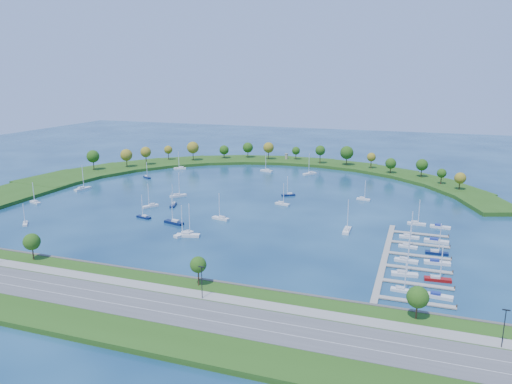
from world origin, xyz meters
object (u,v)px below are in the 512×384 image
(moored_boat_6, at_px, (180,168))
(moored_boat_13, at_px, (147,177))
(moored_boat_9, at_px, (144,216))
(moored_boat_10, at_px, (173,204))
(moored_boat_1, at_px, (178,195))
(moored_boat_3, at_px, (221,218))
(moored_boat_11, at_px, (267,170))
(moored_boat_12, at_px, (282,203))
(docked_boat_2, at_px, (404,273))
(docked_boat_8, at_px, (409,236))
(moored_boat_7, at_px, (310,173))
(moored_boat_17, at_px, (174,222))
(moored_boat_2, at_px, (363,198))
(docked_boat_11, at_px, (440,227))
(moored_boat_8, at_px, (184,233))
(docked_boat_3, at_px, (438,278))
(moored_boat_16, at_px, (25,223))
(docked_boat_6, at_px, (408,246))
(moored_boat_15, at_px, (150,205))
(harbor_tower, at_px, (286,156))
(moored_boat_5, at_px, (83,188))
(dock_system, at_px, (405,261))
(moored_boat_0, at_px, (347,230))
(docked_boat_5, at_px, (437,262))
(docked_boat_9, at_px, (436,241))
(docked_boat_1, at_px, (438,296))
(docked_boat_10, at_px, (416,223))
(docked_boat_7, at_px, (437,252))
(docked_boat_0, at_px, (402,289))
(docked_boat_4, at_px, (406,260))
(moored_boat_14, at_px, (35,202))

(moored_boat_6, distance_m, moored_boat_13, 34.53)
(moored_boat_9, bearing_deg, moored_boat_10, -83.34)
(moored_boat_1, xyz_separation_m, moored_boat_3, (39.01, -31.45, -0.03))
(moored_boat_11, height_order, moored_boat_12, moored_boat_11)
(moored_boat_3, xyz_separation_m, moored_boat_10, (-32.33, 13.69, -0.02))
(moored_boat_6, height_order, docked_boat_2, docked_boat_2)
(moored_boat_9, xyz_separation_m, docked_boat_8, (118.74, 11.38, 0.01))
(moored_boat_7, xyz_separation_m, moored_boat_17, (-33.23, -126.63, -0.01))
(moored_boat_2, xyz_separation_m, docked_boat_11, (37.94, -37.74, -0.23))
(moored_boat_8, height_order, docked_boat_3, moored_boat_8)
(moored_boat_2, distance_m, moored_boat_16, 166.95)
(docked_boat_6, bearing_deg, docked_boat_3, -65.70)
(moored_boat_10, bearing_deg, moored_boat_15, -77.42)
(docked_boat_3, bearing_deg, harbor_tower, 114.20)
(moored_boat_5, distance_m, moored_boat_13, 44.55)
(dock_system, distance_m, moored_boat_1, 135.04)
(moored_boat_8, distance_m, docked_boat_3, 100.66)
(moored_boat_0, distance_m, docked_boat_5, 44.15)
(moored_boat_15, distance_m, docked_boat_9, 136.65)
(moored_boat_13, relative_size, docked_boat_1, 1.22)
(docked_boat_8, bearing_deg, moored_boat_2, 113.00)
(moored_boat_16, height_order, docked_boat_1, moored_boat_16)
(moored_boat_1, bearing_deg, docked_boat_9, -65.47)
(docked_boat_9, distance_m, docked_boat_10, 23.49)
(docked_boat_7, bearing_deg, docked_boat_0, -107.47)
(moored_boat_10, distance_m, docked_boat_4, 122.57)
(moored_boat_1, bearing_deg, docked_boat_8, -65.63)
(moored_boat_3, height_order, docked_boat_7, moored_boat_3)
(moored_boat_17, height_order, docked_boat_6, moored_boat_17)
(moored_boat_0, bearing_deg, moored_boat_9, 96.06)
(moored_boat_10, distance_m, moored_boat_12, 55.99)
(moored_boat_3, distance_m, docked_boat_3, 102.13)
(moored_boat_11, distance_m, docked_boat_7, 167.63)
(docked_boat_3, bearing_deg, moored_boat_17, 162.18)
(dock_system, distance_m, moored_boat_15, 130.10)
(moored_boat_11, distance_m, moored_boat_12, 86.55)
(docked_boat_7, bearing_deg, moored_boat_3, 169.61)
(dock_system, xyz_separation_m, docked_boat_2, (0.21, -13.27, 0.58))
(moored_boat_1, height_order, docked_boat_6, moored_boat_1)
(moored_boat_8, bearing_deg, moored_boat_3, -168.74)
(moored_boat_3, height_order, docked_boat_6, moored_boat_3)
(moored_boat_8, height_order, moored_boat_14, moored_boat_8)
(harbor_tower, distance_m, moored_boat_11, 41.77)
(docked_boat_2, xyz_separation_m, docked_boat_10, (2.41, 60.18, -0.03))
(moored_boat_3, bearing_deg, docked_boat_2, 168.33)
(moored_boat_16, bearing_deg, docked_boat_7, 56.34)
(moored_boat_2, distance_m, docked_boat_2, 99.82)
(moored_boat_13, relative_size, docked_boat_5, 1.15)
(moored_boat_13, distance_m, moored_boat_17, 103.22)
(docked_boat_4, xyz_separation_m, docked_boat_7, (10.50, 11.80, -0.00))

